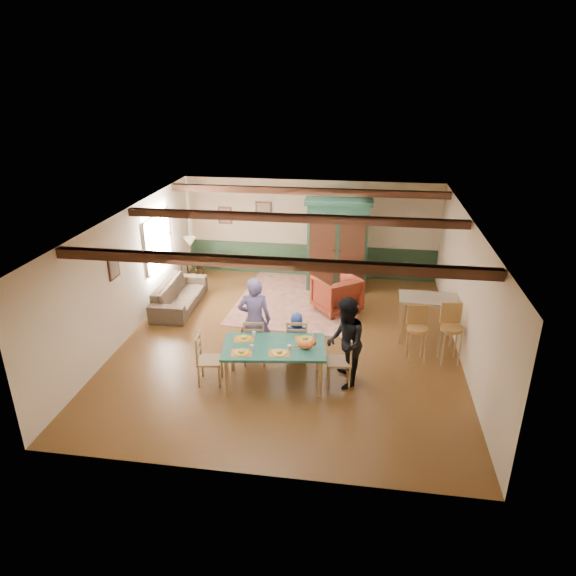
# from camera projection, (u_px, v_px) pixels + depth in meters

# --- Properties ---
(floor) EXTENTS (8.00, 8.00, 0.00)m
(floor) POSITION_uv_depth(u_px,v_px,m) (290.00, 341.00, 11.00)
(floor) COLOR #513116
(floor) RESTS_ON ground
(wall_back) EXTENTS (7.00, 0.02, 2.70)m
(wall_back) POSITION_uv_depth(u_px,v_px,m) (310.00, 229.00, 14.13)
(wall_back) COLOR beige
(wall_back) RESTS_ON floor
(wall_left) EXTENTS (0.02, 8.00, 2.70)m
(wall_left) POSITION_uv_depth(u_px,v_px,m) (128.00, 274.00, 10.95)
(wall_left) COLOR beige
(wall_left) RESTS_ON floor
(wall_right) EXTENTS (0.02, 8.00, 2.70)m
(wall_right) POSITION_uv_depth(u_px,v_px,m) (467.00, 293.00, 10.01)
(wall_right) COLOR beige
(wall_right) RESTS_ON floor
(ceiling) EXTENTS (7.00, 8.00, 0.02)m
(ceiling) POSITION_uv_depth(u_px,v_px,m) (290.00, 219.00, 9.96)
(ceiling) COLOR silver
(ceiling) RESTS_ON wall_back
(wainscot_back) EXTENTS (6.95, 0.03, 0.90)m
(wainscot_back) POSITION_uv_depth(u_px,v_px,m) (310.00, 260.00, 14.46)
(wainscot_back) COLOR #1A301F
(wainscot_back) RESTS_ON floor
(ceiling_beam_front) EXTENTS (6.95, 0.16, 0.16)m
(ceiling_beam_front) POSITION_uv_depth(u_px,v_px,m) (268.00, 263.00, 7.89)
(ceiling_beam_front) COLOR black
(ceiling_beam_front) RESTS_ON ceiling
(ceiling_beam_mid) EXTENTS (6.95, 0.16, 0.16)m
(ceiling_beam_mid) POSITION_uv_depth(u_px,v_px,m) (293.00, 218.00, 10.36)
(ceiling_beam_mid) COLOR black
(ceiling_beam_mid) RESTS_ON ceiling
(ceiling_beam_back) EXTENTS (6.95, 0.16, 0.16)m
(ceiling_beam_back) POSITION_uv_depth(u_px,v_px,m) (307.00, 191.00, 12.73)
(ceiling_beam_back) COLOR black
(ceiling_beam_back) RESTS_ON ceiling
(window_left) EXTENTS (0.06, 1.60, 1.30)m
(window_left) POSITION_uv_depth(u_px,v_px,m) (158.00, 241.00, 12.42)
(window_left) COLOR white
(window_left) RESTS_ON wall_left
(picture_left_wall) EXTENTS (0.04, 0.42, 0.52)m
(picture_left_wall) POSITION_uv_depth(u_px,v_px,m) (114.00, 266.00, 10.25)
(picture_left_wall) COLOR gray
(picture_left_wall) RESTS_ON wall_left
(picture_back_a) EXTENTS (0.45, 0.04, 0.55)m
(picture_back_a) POSITION_uv_depth(u_px,v_px,m) (264.00, 212.00, 14.10)
(picture_back_a) COLOR gray
(picture_back_a) RESTS_ON wall_back
(picture_back_b) EXTENTS (0.38, 0.04, 0.48)m
(picture_back_b) POSITION_uv_depth(u_px,v_px,m) (225.00, 215.00, 14.31)
(picture_back_b) COLOR gray
(picture_back_b) RESTS_ON wall_back
(dining_table) EXTENTS (1.96, 1.26, 0.77)m
(dining_table) POSITION_uv_depth(u_px,v_px,m) (274.00, 365.00, 9.38)
(dining_table) COLOR #1B5747
(dining_table) RESTS_ON floor
(dining_chair_far_left) EXTENTS (0.49, 0.50, 0.97)m
(dining_chair_far_left) POSITION_uv_depth(u_px,v_px,m) (255.00, 340.00, 10.03)
(dining_chair_far_left) COLOR #9D7A4E
(dining_chair_far_left) RESTS_ON floor
(dining_chair_far_right) EXTENTS (0.49, 0.50, 0.97)m
(dining_chair_far_right) POSITION_uv_depth(u_px,v_px,m) (297.00, 340.00, 10.02)
(dining_chair_far_right) COLOR #9D7A4E
(dining_chair_far_right) RESTS_ON floor
(dining_chair_end_left) EXTENTS (0.50, 0.49, 0.97)m
(dining_chair_end_left) POSITION_uv_depth(u_px,v_px,m) (210.00, 359.00, 9.36)
(dining_chair_end_left) COLOR #9D7A4E
(dining_chair_end_left) RESTS_ON floor
(dining_chair_end_right) EXTENTS (0.50, 0.49, 0.97)m
(dining_chair_end_right) POSITION_uv_depth(u_px,v_px,m) (339.00, 360.00, 9.33)
(dining_chair_end_right) COLOR #9D7A4E
(dining_chair_end_right) RESTS_ON floor
(person_man) EXTENTS (0.69, 0.50, 1.77)m
(person_man) POSITION_uv_depth(u_px,v_px,m) (255.00, 320.00, 9.95)
(person_man) COLOR #675998
(person_man) RESTS_ON floor
(person_woman) EXTENTS (0.74, 0.90, 1.69)m
(person_woman) POSITION_uv_depth(u_px,v_px,m) (345.00, 343.00, 9.19)
(person_woman) COLOR black
(person_woman) RESTS_ON floor
(person_child) EXTENTS (0.54, 0.39, 1.03)m
(person_child) POSITION_uv_depth(u_px,v_px,m) (297.00, 337.00, 10.08)
(person_child) COLOR #27429E
(person_child) RESTS_ON floor
(cat) EXTENTS (0.38, 0.19, 0.18)m
(cat) POSITION_uv_depth(u_px,v_px,m) (305.00, 345.00, 9.10)
(cat) COLOR orange
(cat) RESTS_ON dining_table
(place_setting_near_left) EXTENTS (0.45, 0.36, 0.11)m
(place_setting_near_left) POSITION_uv_depth(u_px,v_px,m) (241.00, 350.00, 8.98)
(place_setting_near_left) COLOR gold
(place_setting_near_left) RESTS_ON dining_table
(place_setting_near_center) EXTENTS (0.45, 0.36, 0.11)m
(place_setting_near_center) POSITION_uv_depth(u_px,v_px,m) (279.00, 351.00, 8.97)
(place_setting_near_center) COLOR gold
(place_setting_near_center) RESTS_ON dining_table
(place_setting_far_left) EXTENTS (0.45, 0.36, 0.11)m
(place_setting_far_left) POSITION_uv_depth(u_px,v_px,m) (244.00, 337.00, 9.46)
(place_setting_far_left) COLOR gold
(place_setting_far_left) RESTS_ON dining_table
(place_setting_far_right) EXTENTS (0.45, 0.36, 0.11)m
(place_setting_far_right) POSITION_uv_depth(u_px,v_px,m) (305.00, 337.00, 9.44)
(place_setting_far_right) COLOR gold
(place_setting_far_right) RESTS_ON dining_table
(area_rug) EXTENTS (3.25, 3.78, 0.01)m
(area_rug) POSITION_uv_depth(u_px,v_px,m) (300.00, 300.00, 13.01)
(area_rug) COLOR beige
(area_rug) RESTS_ON floor
(armoire) EXTENTS (1.72, 0.73, 2.40)m
(armoire) POSITION_uv_depth(u_px,v_px,m) (337.00, 245.00, 13.28)
(armoire) COLOR #163829
(armoire) RESTS_ON floor
(armchair) EXTENTS (1.34, 1.34, 0.88)m
(armchair) POSITION_uv_depth(u_px,v_px,m) (336.00, 294.00, 12.26)
(armchair) COLOR #521810
(armchair) RESTS_ON floor
(sofa) EXTENTS (0.93, 2.21, 0.64)m
(sofa) POSITION_uv_depth(u_px,v_px,m) (179.00, 295.00, 12.53)
(sofa) COLOR #43362A
(sofa) RESTS_ON floor
(end_table) EXTENTS (0.55, 0.55, 0.65)m
(end_table) POSITION_uv_depth(u_px,v_px,m) (192.00, 269.00, 14.14)
(end_table) COLOR black
(end_table) RESTS_ON floor
(table_lamp) EXTENTS (0.37, 0.37, 0.59)m
(table_lamp) POSITION_uv_depth(u_px,v_px,m) (190.00, 248.00, 13.90)
(table_lamp) COLOR tan
(table_lamp) RESTS_ON end_table
(counter_table) EXTENTS (1.21, 0.73, 0.99)m
(counter_table) POSITION_uv_depth(u_px,v_px,m) (426.00, 319.00, 10.88)
(counter_table) COLOR tan
(counter_table) RESTS_ON floor
(bar_stool_left) EXTENTS (0.45, 0.49, 1.13)m
(bar_stool_left) POSITION_uv_depth(u_px,v_px,m) (417.00, 335.00, 10.06)
(bar_stool_left) COLOR #AA7D42
(bar_stool_left) RESTS_ON floor
(bar_stool_right) EXTENTS (0.47, 0.50, 1.20)m
(bar_stool_right) POSITION_uv_depth(u_px,v_px,m) (451.00, 335.00, 9.99)
(bar_stool_right) COLOR #AA7D42
(bar_stool_right) RESTS_ON floor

